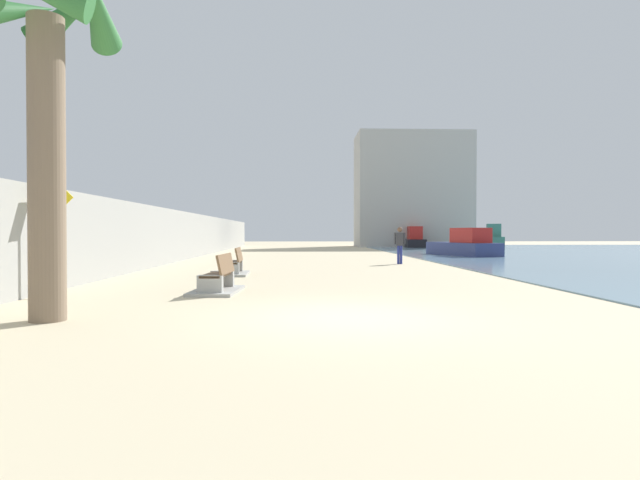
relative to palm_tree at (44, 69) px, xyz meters
The scene contains 11 objects.
ground_plane 19.34m from the palm_tree, 74.07° to the left, with size 120.00×120.00×0.00m, color #C6B793.
seawall 18.51m from the palm_tree, 97.32° to the left, with size 0.80×64.00×2.67m, color #9E9E99.
palm_tree is the anchor object (origin of this frame).
bench_near 6.22m from the palm_tree, 60.82° to the left, with size 1.23×2.16×0.98m.
bench_far 10.55m from the palm_tree, 78.24° to the left, with size 1.15×2.13×0.98m.
person_walking 18.36m from the palm_tree, 59.46° to the left, with size 0.52×0.24×1.78m.
boat_distant 43.23m from the palm_tree, 59.36° to the left, with size 2.77×4.55×2.25m.
boat_far_left 46.24m from the palm_tree, 69.65° to the left, with size 2.39×6.28×2.09m.
boat_outer 28.43m from the palm_tree, 57.78° to the left, with size 3.60×6.01×1.77m.
pedestrian_sign 4.45m from the palm_tree, 112.54° to the left, with size 0.85×0.08×2.77m.
harbor_building 49.02m from the palm_tree, 70.30° to the left, with size 12.00×6.00×12.09m, color #ADAAA3.
Camera 1 is at (-0.82, -9.12, 1.52)m, focal length 28.90 mm.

